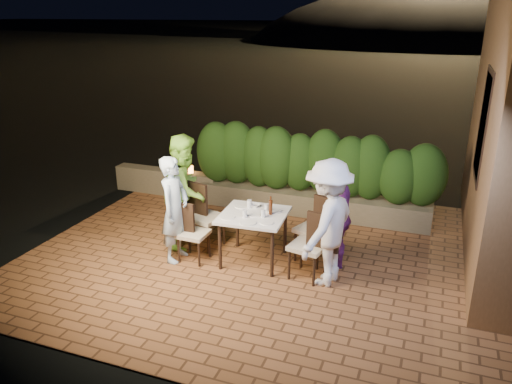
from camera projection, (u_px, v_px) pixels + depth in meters
The scene contains 30 objects.
ground at pixel (258, 269), 7.21m from camera, with size 400.00×400.00×0.00m, color black.
terrace_floor at pixel (269, 257), 7.67m from camera, with size 7.00×6.00×0.15m, color brown.
window_pane at pixel (485, 125), 6.92m from camera, with size 0.08×1.00×1.40m, color black.
window_frame at pixel (485, 125), 6.93m from camera, with size 0.06×1.15×1.55m, color black.
planter at pixel (311, 203), 9.10m from camera, with size 4.20×0.55×0.40m, color #6F6446.
hedge at pixel (313, 163), 8.84m from camera, with size 4.00×0.70×1.10m, color #1E3F11, non-canonical shape.
parapet at pixel (167, 182), 10.06m from camera, with size 2.20×0.30×0.50m, color #6F6446.
hill at pixel (443, 77), 60.78m from camera, with size 52.00×40.00×22.00m, color black.
dining_table at pixel (254, 237), 7.29m from camera, with size 0.93×0.93×0.75m, color white, non-canonical shape.
plate_nw at pixel (227, 217), 7.04m from camera, with size 0.22×0.22×0.01m, color white.
plate_sw at pixel (242, 206), 7.44m from camera, with size 0.23×0.23×0.01m, color white.
plate_ne at pixel (267, 223), 6.86m from camera, with size 0.19×0.19×0.01m, color white.
plate_se at pixel (274, 210), 7.28m from camera, with size 0.23×0.23×0.01m, color white.
plate_centre at pixel (253, 214), 7.14m from camera, with size 0.23×0.23×0.01m, color white.
plate_front at pixel (248, 223), 6.85m from camera, with size 0.23×0.23×0.01m, color white.
glass_nw at pixel (245, 214), 7.02m from camera, with size 0.07×0.07×0.12m, color silver.
glass_sw at pixel (249, 204), 7.37m from camera, with size 0.07×0.07×0.12m, color silver.
glass_ne at pixel (263, 214), 7.03m from camera, with size 0.07×0.07×0.11m, color silver.
glass_se at pixel (267, 208), 7.22m from camera, with size 0.07×0.07×0.12m, color silver.
beer_bottle at pixel (271, 205), 7.10m from camera, with size 0.05×0.05×0.27m, color #441D0B, non-canonical shape.
bowl at pixel (255, 205), 7.42m from camera, with size 0.16×0.16×0.04m, color white.
chair_left_front at pixel (193, 232), 7.30m from camera, with size 0.41×0.41×0.88m, color black, non-canonical shape.
chair_left_back at pixel (206, 216), 7.72m from camera, with size 0.47×0.47×1.01m, color black, non-canonical shape.
chair_right_front at pixel (308, 244), 6.80m from camera, with size 0.46×0.46×0.99m, color black, non-canonical shape.
chair_right_back at pixel (315, 228), 7.25m from camera, with size 0.48×0.48×1.04m, color black, non-canonical shape.
diner_blue at pixel (175, 209), 7.22m from camera, with size 0.58×0.38×1.58m, color silver.
diner_green at pixel (186, 190), 7.70m from camera, with size 0.86×0.67×1.77m, color #94DE45.
diner_white at pixel (328, 223), 6.55m from camera, with size 1.12×0.64×1.74m, color white.
diner_purple at pixel (338, 216), 7.07m from camera, with size 0.89×0.37×1.51m, color #71297B.
parapet_lamp at pixel (191, 170), 9.77m from camera, with size 0.10×0.10×0.14m, color orange.
Camera 1 is at (2.21, -6.01, 3.49)m, focal length 35.00 mm.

